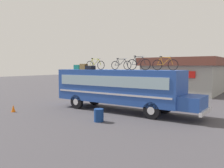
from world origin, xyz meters
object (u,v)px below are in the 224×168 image
object	(u,v)px
bus	(120,87)
luggage_bag_1	(78,67)
luggage_bag_2	(84,67)
luggage_bag_3	(90,68)
rooftop_bicycle_3	(138,64)
trash_bin	(99,115)
rooftop_bicycle_4	(165,64)
rooftop_bicycle_2	(121,65)
traffic_cone	(13,108)
rooftop_bicycle_1	(95,65)

from	to	relation	value
bus	luggage_bag_1	bearing A→B (deg)	179.18
luggage_bag_2	bus	bearing A→B (deg)	4.22
luggage_bag_3	rooftop_bicycle_3	xyz separation A→B (m)	(4.25, -0.06, 0.25)
luggage_bag_2	luggage_bag_3	bearing A→B (deg)	-2.14
rooftop_bicycle_3	trash_bin	size ratio (longest dim) A/B	2.28
rooftop_bicycle_3	rooftop_bicycle_4	world-z (taller)	rooftop_bicycle_3
bus	luggage_bag_3	world-z (taller)	luggage_bag_3
luggage_bag_3	rooftop_bicycle_2	distance (m)	2.54
bus	luggage_bag_3	distance (m)	2.91
rooftop_bicycle_3	rooftop_bicycle_4	distance (m)	1.80
bus	rooftop_bicycle_3	distance (m)	2.39
luggage_bag_1	rooftop_bicycle_2	distance (m)	4.03
bus	luggage_bag_2	bearing A→B (deg)	-175.78
rooftop_bicycle_3	rooftop_bicycle_4	xyz separation A→B (m)	(1.79, 0.18, -0.03)
rooftop_bicycle_2	rooftop_bicycle_4	world-z (taller)	rooftop_bicycle_4
rooftop_bicycle_3	trash_bin	xyz separation A→B (m)	(-0.97, -3.13, -3.05)
traffic_cone	rooftop_bicycle_3	bearing A→B (deg)	28.82
rooftop_bicycle_3	luggage_bag_2	bearing A→B (deg)	178.98
luggage_bag_1	rooftop_bicycle_2	xyz separation A→B (m)	(4.02, 0.26, 0.18)
luggage_bag_2	traffic_cone	xyz separation A→B (m)	(-2.89, -4.40, -3.00)
rooftop_bicycle_3	rooftop_bicycle_4	bearing A→B (deg)	5.80
rooftop_bicycle_1	traffic_cone	xyz separation A→B (m)	(-4.15, -4.27, -3.15)
rooftop_bicycle_1	traffic_cone	distance (m)	6.73
rooftop_bicycle_1	trash_bin	world-z (taller)	rooftop_bicycle_1
bus	luggage_bag_1	distance (m)	4.35
trash_bin	rooftop_bicycle_1	bearing A→B (deg)	131.25
luggage_bag_3	luggage_bag_2	bearing A→B (deg)	177.86
luggage_bag_2	rooftop_bicycle_2	size ratio (longest dim) A/B	0.31
rooftop_bicycle_3	luggage_bag_3	bearing A→B (deg)	179.17
luggage_bag_3	rooftop_bicycle_1	xyz separation A→B (m)	(0.57, -0.10, 0.22)
rooftop_bicycle_1	traffic_cone	size ratio (longest dim) A/B	3.44
luggage_bag_2	rooftop_bicycle_2	world-z (taller)	rooftop_bicycle_2
rooftop_bicycle_1	trash_bin	size ratio (longest dim) A/B	2.27
luggage_bag_2	luggage_bag_3	world-z (taller)	luggage_bag_2
rooftop_bicycle_4	luggage_bag_1	bearing A→B (deg)	178.46
luggage_bag_1	traffic_cone	size ratio (longest dim) A/B	1.11
luggage_bag_1	luggage_bag_3	xyz separation A→B (m)	(1.56, -0.32, -0.04)
rooftop_bicycle_2	trash_bin	distance (m)	4.90
luggage_bag_1	rooftop_bicycle_4	xyz separation A→B (m)	(7.60, -0.20, 0.19)
bus	trash_bin	distance (m)	3.81
rooftop_bicycle_2	trash_bin	size ratio (longest dim) A/B	2.25
luggage_bag_1	rooftop_bicycle_4	size ratio (longest dim) A/B	0.33
rooftop_bicycle_2	rooftop_bicycle_4	xyz separation A→B (m)	(3.58, -0.46, 0.01)
rooftop_bicycle_2	traffic_cone	distance (m)	8.42
luggage_bag_3	traffic_cone	world-z (taller)	luggage_bag_3
bus	rooftop_bicycle_1	xyz separation A→B (m)	(-1.98, -0.37, 1.61)
luggage_bag_2	trash_bin	world-z (taller)	luggage_bag_2
luggage_bag_2	rooftop_bicycle_4	bearing A→B (deg)	0.80
luggage_bag_2	trash_bin	xyz separation A→B (m)	(3.98, -3.22, -2.87)
luggage_bag_3	bus	bearing A→B (deg)	5.95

